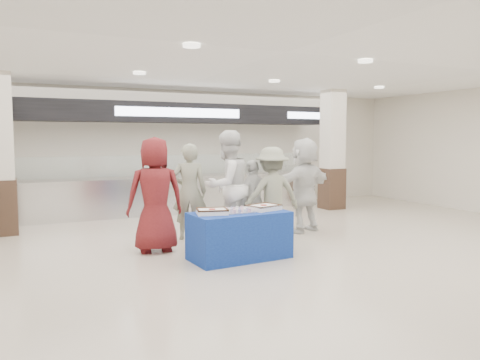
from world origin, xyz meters
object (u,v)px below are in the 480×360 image
cupcake_tray (238,210)px  chef_tall (228,186)px  civilian_white (304,185)px  soldier_a (189,192)px  soldier_b (272,194)px  chef_short (253,199)px  sheet_cake_right (264,207)px  civilian_maroon (155,195)px  display_table (240,235)px  sheet_cake_left (212,211)px

cupcake_tray → chef_tall: (0.40, 1.32, 0.24)m
cupcake_tray → civilian_white: (2.15, 1.41, 0.18)m
soldier_a → soldier_b: bearing=173.8°
soldier_a → chef_short: (1.14, -0.43, -0.16)m
sheet_cake_right → chef_tall: size_ratio=0.28×
cupcake_tray → chef_short: 1.61m
sheet_cake_right → chef_short: (0.46, 1.26, -0.05)m
cupcake_tray → civilian_maroon: 1.49m
display_table → chef_short: bearing=51.0°
civilian_maroon → civilian_white: civilian_maroon is taller
cupcake_tray → civilian_maroon: bearing=135.2°
soldier_a → chef_tall: chef_tall is taller
chef_short → soldier_b: size_ratio=0.86×
civilian_maroon → chef_tall: 1.48m
display_table → soldier_a: bearing=93.8°
sheet_cake_right → chef_short: 1.34m
display_table → soldier_a: size_ratio=0.85×
chef_tall → sheet_cake_left: bearing=38.2°
sheet_cake_right → cupcake_tray: sheet_cake_right is taller
chef_short → soldier_b: soldier_b is taller
chef_short → chef_tall: bearing=-20.7°
sheet_cake_left → chef_tall: size_ratio=0.26×
sheet_cake_left → soldier_b: size_ratio=0.31×
sheet_cake_left → sheet_cake_right: size_ratio=0.95×
sheet_cake_left → soldier_b: 1.89m
soldier_a → civilian_maroon: bearing=60.6°
display_table → chef_tall: chef_tall is taller
chef_short → civilian_white: 1.24m
sheet_cake_left → sheet_cake_right: sheet_cake_right is taller
display_table → cupcake_tray: bearing=-159.0°
civilian_maroon → soldier_a: (0.84, 0.69, -0.06)m
display_table → sheet_cake_left: size_ratio=2.88×
sheet_cake_right → soldier_b: soldier_b is taller
civilian_white → cupcake_tray: bearing=16.7°
soldier_a → soldier_b: (1.38, -0.72, -0.03)m
soldier_a → civilian_white: civilian_white is taller
cupcake_tray → chef_tall: chef_tall is taller
cupcake_tray → sheet_cake_right: bearing=5.4°
cupcake_tray → chef_short: size_ratio=0.30×
civilian_white → sheet_cake_right: bearing=22.7°
soldier_b → sheet_cake_left: bearing=35.0°
display_table → civilian_maroon: size_ratio=0.80×
display_table → sheet_cake_right: bearing=0.2°
sheet_cake_left → chef_tall: 1.56m
soldier_a → civilian_white: bearing=-166.2°
civilian_maroon → sheet_cake_right: bearing=152.6°
display_table → sheet_cake_right: 0.62m
sheet_cake_left → cupcake_tray: (0.44, -0.02, -0.01)m
display_table → civilian_white: (2.12, 1.40, 0.59)m
sheet_cake_left → civilian_maroon: civilian_maroon is taller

